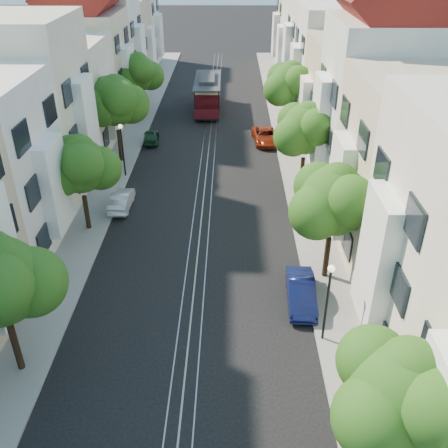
{
  "coord_description": "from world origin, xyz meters",
  "views": [
    {
      "loc": [
        1.89,
        -13.58,
        16.64
      ],
      "look_at": [
        1.58,
        11.0,
        2.2
      ],
      "focal_mm": 40.0,
      "sensor_mm": 36.0,
      "label": 1
    }
  ],
  "objects_px": {
    "tree_e_d": "(291,85)",
    "cable_car": "(208,92)",
    "tree_e_b": "(335,202)",
    "tree_e_c": "(307,130)",
    "lamp_west": "(122,143)",
    "tree_w_c": "(116,102)",
    "parked_car_w_mid": "(122,200)",
    "lamp_east": "(328,292)",
    "tree_w_b": "(80,167)",
    "tree_e_a": "(404,395)",
    "parked_car_e_mid": "(301,292)",
    "parked_car_e_far": "(265,136)",
    "parked_car_w_far": "(151,137)",
    "tree_w_d": "(139,74)"
  },
  "relations": [
    {
      "from": "tree_w_b",
      "to": "tree_w_c",
      "type": "relative_size",
      "value": 0.88
    },
    {
      "from": "parked_car_e_far",
      "to": "parked_car_w_far",
      "type": "height_order",
      "value": "parked_car_e_far"
    },
    {
      "from": "parked_car_e_far",
      "to": "cable_car",
      "type": "bearing_deg",
      "value": 115.06
    },
    {
      "from": "parked_car_e_far",
      "to": "tree_e_c",
      "type": "bearing_deg",
      "value": -82.72
    },
    {
      "from": "lamp_west",
      "to": "tree_e_a",
      "type": "bearing_deg",
      "value": -61.55
    },
    {
      "from": "tree_e_a",
      "to": "tree_e_d",
      "type": "height_order",
      "value": "tree_e_d"
    },
    {
      "from": "tree_e_b",
      "to": "tree_w_b",
      "type": "relative_size",
      "value": 1.07
    },
    {
      "from": "parked_car_e_mid",
      "to": "parked_car_w_mid",
      "type": "distance_m",
      "value": 15.12
    },
    {
      "from": "tree_e_c",
      "to": "parked_car_w_far",
      "type": "xyz_separation_m",
      "value": [
        -12.54,
        9.41,
        -4.03
      ]
    },
    {
      "from": "tree_e_a",
      "to": "lamp_west",
      "type": "distance_m",
      "value": 28.51
    },
    {
      "from": "tree_w_b",
      "to": "lamp_west",
      "type": "relative_size",
      "value": 1.51
    },
    {
      "from": "tree_w_b",
      "to": "parked_car_w_far",
      "type": "xyz_separation_m",
      "value": [
        1.86,
        15.41,
        -3.83
      ]
    },
    {
      "from": "tree_e_a",
      "to": "tree_e_c",
      "type": "bearing_deg",
      "value": 90.0
    },
    {
      "from": "lamp_east",
      "to": "cable_car",
      "type": "bearing_deg",
      "value": 101.01
    },
    {
      "from": "tree_e_b",
      "to": "tree_e_c",
      "type": "height_order",
      "value": "tree_e_b"
    },
    {
      "from": "tree_e_a",
      "to": "tree_w_b",
      "type": "distance_m",
      "value": 22.28
    },
    {
      "from": "lamp_west",
      "to": "parked_car_e_mid",
      "type": "xyz_separation_m",
      "value": [
        11.9,
        -15.24,
        -2.19
      ]
    },
    {
      "from": "tree_e_d",
      "to": "parked_car_e_far",
      "type": "xyz_separation_m",
      "value": [
        -2.17,
        -1.47,
        -4.25
      ]
    },
    {
      "from": "tree_w_b",
      "to": "tree_w_d",
      "type": "relative_size",
      "value": 0.96
    },
    {
      "from": "tree_w_b",
      "to": "parked_car_w_far",
      "type": "height_order",
      "value": "tree_w_b"
    },
    {
      "from": "tree_e_c",
      "to": "cable_car",
      "type": "distance_m",
      "value": 20.66
    },
    {
      "from": "lamp_east",
      "to": "parked_car_e_far",
      "type": "bearing_deg",
      "value": 92.72
    },
    {
      "from": "tree_e_d",
      "to": "parked_car_w_far",
      "type": "height_order",
      "value": "tree_e_d"
    },
    {
      "from": "lamp_east",
      "to": "parked_car_e_mid",
      "type": "distance_m",
      "value": 3.59
    },
    {
      "from": "tree_e_c",
      "to": "tree_w_d",
      "type": "xyz_separation_m",
      "value": [
        -14.4,
        16.0,
        0.0
      ]
    },
    {
      "from": "tree_e_c",
      "to": "lamp_west",
      "type": "bearing_deg",
      "value": 171.51
    },
    {
      "from": "tree_e_c",
      "to": "tree_e_d",
      "type": "relative_size",
      "value": 0.95
    },
    {
      "from": "tree_e_d",
      "to": "cable_car",
      "type": "relative_size",
      "value": 0.79
    },
    {
      "from": "tree_w_d",
      "to": "parked_car_w_far",
      "type": "relative_size",
      "value": 1.95
    },
    {
      "from": "tree_w_c",
      "to": "parked_car_e_far",
      "type": "height_order",
      "value": "tree_w_c"
    },
    {
      "from": "tree_w_b",
      "to": "tree_w_c",
      "type": "bearing_deg",
      "value": 90.0
    },
    {
      "from": "tree_e_a",
      "to": "parked_car_e_mid",
      "type": "xyz_separation_m",
      "value": [
        -1.66,
        9.79,
        -3.75
      ]
    },
    {
      "from": "tree_e_d",
      "to": "parked_car_e_mid",
      "type": "height_order",
      "value": "tree_e_d"
    },
    {
      "from": "tree_w_c",
      "to": "cable_car",
      "type": "relative_size",
      "value": 0.82
    },
    {
      "from": "lamp_east",
      "to": "parked_car_w_mid",
      "type": "distance_m",
      "value": 17.7
    },
    {
      "from": "tree_w_c",
      "to": "cable_car",
      "type": "height_order",
      "value": "tree_w_c"
    },
    {
      "from": "tree_w_b",
      "to": "parked_car_e_mid",
      "type": "relative_size",
      "value": 1.58
    },
    {
      "from": "lamp_west",
      "to": "parked_car_e_far",
      "type": "distance_m",
      "value": 13.82
    },
    {
      "from": "tree_e_c",
      "to": "parked_car_e_far",
      "type": "height_order",
      "value": "tree_e_c"
    },
    {
      "from": "tree_e_a",
      "to": "parked_car_w_mid",
      "type": "height_order",
      "value": "tree_e_a"
    },
    {
      "from": "parked_car_e_mid",
      "to": "parked_car_w_mid",
      "type": "bearing_deg",
      "value": 139.7
    },
    {
      "from": "lamp_west",
      "to": "parked_car_w_far",
      "type": "bearing_deg",
      "value": 82.1
    },
    {
      "from": "tree_w_b",
      "to": "lamp_east",
      "type": "distance_m",
      "value": 16.81
    },
    {
      "from": "tree_e_d",
      "to": "cable_car",
      "type": "height_order",
      "value": "tree_e_d"
    },
    {
      "from": "parked_car_w_mid",
      "to": "lamp_east",
      "type": "bearing_deg",
      "value": 133.17
    },
    {
      "from": "tree_w_c",
      "to": "parked_car_w_far",
      "type": "distance_m",
      "value": 6.57
    },
    {
      "from": "tree_e_d",
      "to": "tree_w_b",
      "type": "bearing_deg",
      "value": -130.27
    },
    {
      "from": "tree_w_b",
      "to": "parked_car_w_far",
      "type": "relative_size",
      "value": 1.87
    },
    {
      "from": "lamp_west",
      "to": "tree_w_c",
      "type": "bearing_deg",
      "value": 105.75
    },
    {
      "from": "tree_w_b",
      "to": "lamp_west",
      "type": "height_order",
      "value": "tree_w_b"
    }
  ]
}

